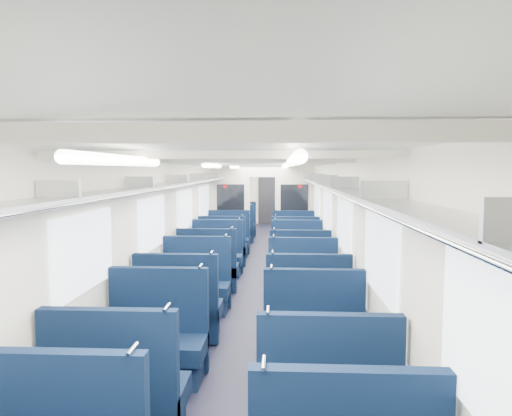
# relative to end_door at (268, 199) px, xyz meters

# --- Properties ---
(floor) EXTENTS (2.80, 18.00, 0.01)m
(floor) POSITION_rel_end_door_xyz_m (0.00, -8.94, -1.00)
(floor) COLOR black
(floor) RESTS_ON ground
(ceiling) EXTENTS (2.80, 18.00, 0.01)m
(ceiling) POSITION_rel_end_door_xyz_m (0.00, -8.94, 1.35)
(ceiling) COLOR white
(ceiling) RESTS_ON wall_left
(wall_left) EXTENTS (0.02, 18.00, 2.35)m
(wall_left) POSITION_rel_end_door_xyz_m (-1.40, -8.94, 0.18)
(wall_left) COLOR silver
(wall_left) RESTS_ON floor
(dado_left) EXTENTS (0.03, 17.90, 0.70)m
(dado_left) POSITION_rel_end_door_xyz_m (-1.39, -8.94, -0.65)
(dado_left) COLOR black
(dado_left) RESTS_ON floor
(wall_right) EXTENTS (0.02, 18.00, 2.35)m
(wall_right) POSITION_rel_end_door_xyz_m (1.40, -8.94, 0.18)
(wall_right) COLOR silver
(wall_right) RESTS_ON floor
(dado_right) EXTENTS (0.03, 17.90, 0.70)m
(dado_right) POSITION_rel_end_door_xyz_m (1.39, -8.94, -0.65)
(dado_right) COLOR black
(dado_right) RESTS_ON floor
(wall_far) EXTENTS (2.80, 0.02, 2.35)m
(wall_far) POSITION_rel_end_door_xyz_m (0.00, 0.06, 0.18)
(wall_far) COLOR silver
(wall_far) RESTS_ON floor
(luggage_rack_left) EXTENTS (0.36, 17.40, 0.18)m
(luggage_rack_left) POSITION_rel_end_door_xyz_m (-1.21, -8.94, 0.97)
(luggage_rack_left) COLOR #B2B5BA
(luggage_rack_left) RESTS_ON wall_left
(luggage_rack_right) EXTENTS (0.36, 17.40, 0.18)m
(luggage_rack_right) POSITION_rel_end_door_xyz_m (1.21, -8.94, 0.97)
(luggage_rack_right) COLOR #B2B5BA
(luggage_rack_right) RESTS_ON wall_right
(windows) EXTENTS (2.78, 15.60, 0.75)m
(windows) POSITION_rel_end_door_xyz_m (0.00, -9.40, 0.42)
(windows) COLOR white
(windows) RESTS_ON wall_left
(ceiling_fittings) EXTENTS (2.70, 16.06, 0.11)m
(ceiling_fittings) POSITION_rel_end_door_xyz_m (0.00, -9.20, 1.29)
(ceiling_fittings) COLOR silver
(ceiling_fittings) RESTS_ON ceiling
(end_door) EXTENTS (0.75, 0.06, 2.00)m
(end_door) POSITION_rel_end_door_xyz_m (0.00, 0.00, 0.00)
(end_door) COLOR black
(end_door) RESTS_ON floor
(bulkhead) EXTENTS (2.80, 0.10, 2.35)m
(bulkhead) POSITION_rel_end_door_xyz_m (-0.00, -5.87, 0.23)
(bulkhead) COLOR silver
(bulkhead) RESTS_ON floor
(seat_4) EXTENTS (1.07, 0.59, 1.19)m
(seat_4) POSITION_rel_end_door_xyz_m (-0.83, -14.89, -0.63)
(seat_4) COLOR #0C1D39
(seat_4) RESTS_ON floor
(seat_5) EXTENTS (1.07, 0.59, 1.19)m
(seat_5) POSITION_rel_end_door_xyz_m (0.83, -14.92, -0.63)
(seat_5) COLOR #0C1D39
(seat_5) RESTS_ON floor
(seat_6) EXTENTS (1.07, 0.59, 1.19)m
(seat_6) POSITION_rel_end_door_xyz_m (-0.83, -13.73, -0.63)
(seat_6) COLOR #0C1D39
(seat_6) RESTS_ON floor
(seat_7) EXTENTS (1.07, 0.59, 1.19)m
(seat_7) POSITION_rel_end_door_xyz_m (0.83, -13.73, -0.63)
(seat_7) COLOR #0C1D39
(seat_7) RESTS_ON floor
(seat_8) EXTENTS (1.07, 0.59, 1.19)m
(seat_8) POSITION_rel_end_door_xyz_m (-0.83, -12.65, -0.63)
(seat_8) COLOR #0C1D39
(seat_8) RESTS_ON floor
(seat_9) EXTENTS (1.07, 0.59, 1.19)m
(seat_9) POSITION_rel_end_door_xyz_m (0.83, -12.58, -0.63)
(seat_9) COLOR #0C1D39
(seat_9) RESTS_ON floor
(seat_10) EXTENTS (1.07, 0.59, 1.19)m
(seat_10) POSITION_rel_end_door_xyz_m (-0.83, -11.45, -0.63)
(seat_10) COLOR #0C1D39
(seat_10) RESTS_ON floor
(seat_11) EXTENTS (1.07, 0.59, 1.19)m
(seat_11) POSITION_rel_end_door_xyz_m (0.83, -11.50, -0.63)
(seat_11) COLOR #0C1D39
(seat_11) RESTS_ON floor
(seat_12) EXTENTS (1.07, 0.59, 1.19)m
(seat_12) POSITION_rel_end_door_xyz_m (-0.83, -10.24, -0.63)
(seat_12) COLOR #0C1D39
(seat_12) RESTS_ON floor
(seat_13) EXTENTS (1.07, 0.59, 1.19)m
(seat_13) POSITION_rel_end_door_xyz_m (0.83, -10.33, -0.63)
(seat_13) COLOR #0C1D39
(seat_13) RESTS_ON floor
(seat_14) EXTENTS (1.07, 0.59, 1.19)m
(seat_14) POSITION_rel_end_door_xyz_m (-0.83, -9.06, -0.63)
(seat_14) COLOR #0C1D39
(seat_14) RESTS_ON floor
(seat_15) EXTENTS (1.07, 0.59, 1.19)m
(seat_15) POSITION_rel_end_door_xyz_m (0.83, -9.05, -0.63)
(seat_15) COLOR #0C1D39
(seat_15) RESTS_ON floor
(seat_16) EXTENTS (1.07, 0.59, 1.19)m
(seat_16) POSITION_rel_end_door_xyz_m (-0.83, -8.05, -0.63)
(seat_16) COLOR #0C1D39
(seat_16) RESTS_ON floor
(seat_17) EXTENTS (1.07, 0.59, 1.19)m
(seat_17) POSITION_rel_end_door_xyz_m (0.83, -8.09, -0.63)
(seat_17) COLOR #0C1D39
(seat_17) RESTS_ON floor
(seat_18) EXTENTS (1.07, 0.59, 1.19)m
(seat_18) POSITION_rel_end_door_xyz_m (-0.83, -6.88, -0.63)
(seat_18) COLOR #0C1D39
(seat_18) RESTS_ON floor
(seat_19) EXTENTS (1.07, 0.59, 1.19)m
(seat_19) POSITION_rel_end_door_xyz_m (0.83, -6.89, -0.63)
(seat_19) COLOR #0C1D39
(seat_19) RESTS_ON floor
(seat_20) EXTENTS (1.07, 0.59, 1.19)m
(seat_20) POSITION_rel_end_door_xyz_m (-0.83, -4.81, -0.63)
(seat_20) COLOR #0C1D39
(seat_20) RESTS_ON floor
(seat_21) EXTENTS (1.07, 0.59, 1.19)m
(seat_21) POSITION_rel_end_door_xyz_m (0.83, -4.83, -0.63)
(seat_21) COLOR #0C1D39
(seat_21) RESTS_ON floor
(seat_22) EXTENTS (1.07, 0.59, 1.19)m
(seat_22) POSITION_rel_end_door_xyz_m (-0.83, -3.74, -0.63)
(seat_22) COLOR #0C1D39
(seat_22) RESTS_ON floor
(seat_23) EXTENTS (1.07, 0.59, 1.19)m
(seat_23) POSITION_rel_end_door_xyz_m (0.83, -3.59, -0.63)
(seat_23) COLOR #0C1D39
(seat_23) RESTS_ON floor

